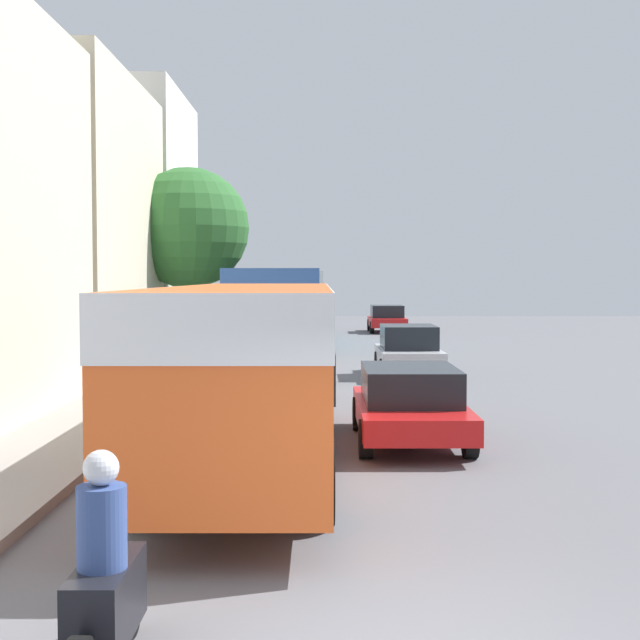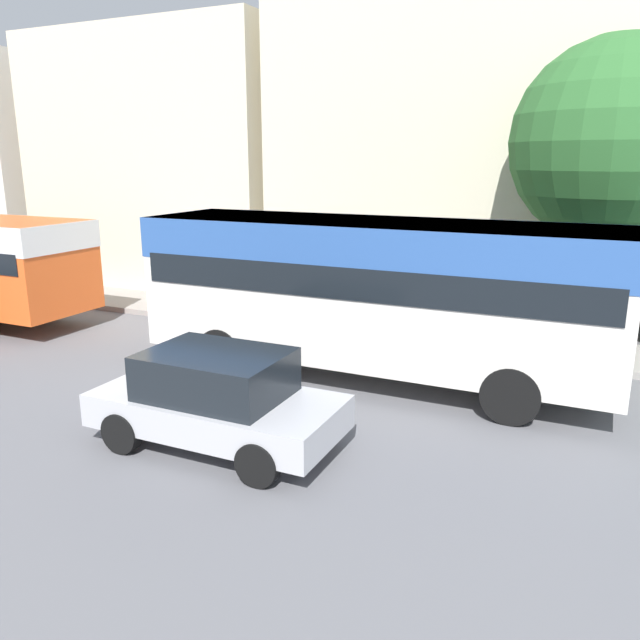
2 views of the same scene
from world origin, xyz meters
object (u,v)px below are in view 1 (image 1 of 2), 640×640
(bus_third_in_line, at_px, (295,297))
(motorcycle_behind_lead, at_px, (104,591))
(car_crossing, at_px, (409,403))
(bus_lead, at_px, (251,348))
(car_distant, at_px, (408,350))
(pedestrian_near_curb, at_px, (140,348))
(bus_following, at_px, (278,306))
(car_far_curb, at_px, (386,318))
(pedestrian_walking_away, at_px, (223,316))

(bus_third_in_line, height_order, motorcycle_behind_lead, bus_third_in_line)
(car_crossing, bearing_deg, bus_lead, -145.85)
(car_distant, relative_size, pedestrian_near_curb, 2.33)
(bus_lead, xyz_separation_m, car_crossing, (2.67, 1.81, -1.12))
(motorcycle_behind_lead, bearing_deg, car_distant, 78.11)
(bus_third_in_line, relative_size, car_crossing, 2.68)
(bus_following, bearing_deg, bus_third_in_line, 89.14)
(bus_lead, xyz_separation_m, motorcycle_behind_lead, (-0.50, -7.55, -1.16))
(motorcycle_behind_lead, relative_size, car_crossing, 0.52)
(bus_lead, bearing_deg, bus_following, 90.93)
(bus_lead, height_order, bus_following, bus_following)
(car_far_curb, bearing_deg, pedestrian_walking_away, 23.54)
(motorcycle_behind_lead, bearing_deg, car_far_curb, 82.83)
(motorcycle_behind_lead, height_order, pedestrian_near_curb, pedestrian_near_curb)
(motorcycle_behind_lead, xyz_separation_m, car_crossing, (3.17, 9.36, 0.04))
(motorcycle_behind_lead, distance_m, car_crossing, 9.88)
(bus_lead, relative_size, car_distant, 2.87)
(pedestrian_near_curb, bearing_deg, car_far_curb, 69.45)
(bus_following, relative_size, pedestrian_near_curb, 5.65)
(car_crossing, distance_m, car_far_curb, 31.43)
(car_crossing, height_order, car_far_curb, car_far_curb)
(bus_following, bearing_deg, car_far_curb, 76.19)
(bus_third_in_line, relative_size, car_distant, 3.00)
(car_distant, relative_size, pedestrian_walking_away, 2.28)
(car_far_curb, xyz_separation_m, car_distant, (-0.93, -20.82, 0.03))
(car_distant, bearing_deg, bus_third_in_line, 105.30)
(motorcycle_behind_lead, distance_m, pedestrian_walking_away, 37.25)
(bus_lead, bearing_deg, car_far_curb, 82.07)
(bus_third_in_line, relative_size, pedestrian_walking_away, 6.83)
(motorcycle_behind_lead, relative_size, car_far_curb, 0.59)
(car_far_curb, bearing_deg, pedestrian_near_curb, 69.45)
(car_far_curb, relative_size, car_distant, 1.00)
(bus_third_in_line, height_order, car_crossing, bus_third_in_line)
(bus_following, distance_m, car_crossing, 12.09)
(motorcycle_behind_lead, bearing_deg, bus_following, 89.23)
(bus_following, relative_size, motorcycle_behind_lead, 4.16)
(car_distant, bearing_deg, car_far_curb, 87.44)
(bus_lead, height_order, car_distant, bus_lead)
(motorcycle_behind_lead, xyz_separation_m, pedestrian_near_curb, (-3.37, 18.07, 0.31))
(bus_lead, xyz_separation_m, pedestrian_walking_away, (-3.67, 29.56, -0.83))
(bus_third_in_line, bearing_deg, car_far_curb, 57.13)
(bus_following, relative_size, bus_third_in_line, 0.81)
(pedestrian_near_curb, bearing_deg, car_crossing, -53.11)
(bus_third_in_line, xyz_separation_m, car_distant, (3.72, -13.61, -1.27))
(bus_lead, relative_size, pedestrian_near_curb, 6.68)
(bus_third_in_line, relative_size, motorcycle_behind_lead, 5.14)
(pedestrian_walking_away, bearing_deg, bus_lead, -82.92)
(bus_third_in_line, distance_m, pedestrian_walking_away, 5.22)
(car_distant, bearing_deg, bus_following, 164.12)
(motorcycle_behind_lead, height_order, car_crossing, motorcycle_behind_lead)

